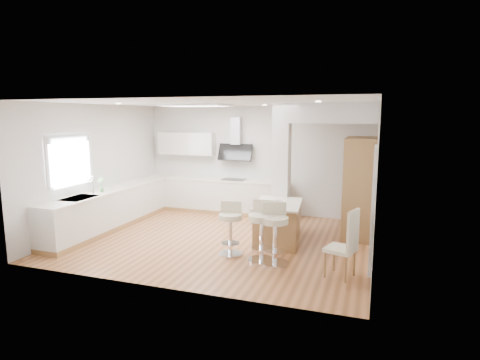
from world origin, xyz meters
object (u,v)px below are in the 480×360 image
at_px(bar_stool_a, 231,225).
at_px(dining_chair, 347,242).
at_px(peninsula, 278,222).
at_px(bar_stool_b, 262,228).
at_px(bar_stool_c, 275,230).

height_order(bar_stool_a, dining_chair, dining_chair).
height_order(peninsula, bar_stool_b, bar_stool_b).
relative_size(peninsula, dining_chair, 1.29).
xyz_separation_m(peninsula, bar_stool_c, (0.22, -1.17, 0.18)).
bearing_deg(bar_stool_a, peninsula, 41.96).
xyz_separation_m(bar_stool_b, dining_chair, (1.46, -0.32, -0.01)).
bearing_deg(bar_stool_c, dining_chair, -29.69).
xyz_separation_m(bar_stool_a, dining_chair, (2.10, -0.44, 0.04)).
bearing_deg(dining_chair, bar_stool_b, -174.17).
height_order(peninsula, dining_chair, dining_chair).
bearing_deg(bar_stool_a, dining_chair, -26.15).
bearing_deg(bar_stool_b, peninsula, 89.68).
height_order(bar_stool_b, bar_stool_c, bar_stool_b).
height_order(peninsula, bar_stool_a, bar_stool_a).
xyz_separation_m(bar_stool_b, bar_stool_c, (0.24, -0.06, -0.01)).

